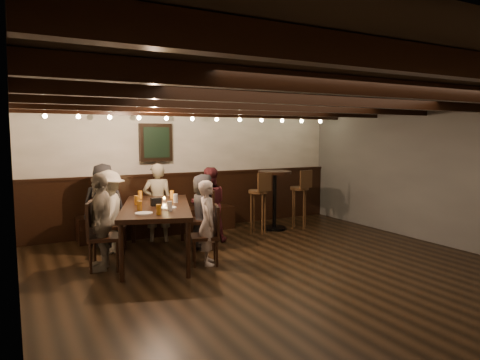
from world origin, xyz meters
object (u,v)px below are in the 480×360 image
person_right_far (208,222)px  bar_stool_left (258,211)px  chair_right_near (201,230)px  person_bench_right (209,204)px  person_bench_centre (158,202)px  bar_stool_right (299,207)px  person_right_near (203,211)px  high_top_table (275,191)px  dining_table (156,210)px  person_bench_left (104,205)px  person_left_near (110,211)px  chair_left_far (104,249)px  chair_right_far (206,246)px  chair_left_near (112,235)px  person_left_far (101,221)px

person_right_far → bar_stool_left: 2.10m
chair_right_near → person_bench_right: size_ratio=0.75×
person_bench_centre → bar_stool_right: person_bench_centre is taller
person_bench_right → person_right_near: bearing=71.6°
person_bench_right → high_top_table: 1.59m
dining_table → person_bench_left: (-0.57, 1.14, -0.05)m
person_right_far → person_left_near: bearing=59.0°
chair_left_far → person_bench_left: person_bench_left is taller
chair_right_far → person_bench_centre: person_bench_centre is taller
person_bench_right → person_right_near: person_bench_right is taller
dining_table → person_bench_left: bearing=135.0°
person_bench_left → high_top_table: size_ratio=1.20×
chair_left_near → high_top_table: high_top_table is taller
person_bench_centre → person_right_far: size_ratio=1.13×
bar_stool_left → chair_left_far: bearing=-175.8°
chair_left_near → person_left_far: 0.99m
chair_left_far → person_right_near: bearing=121.5°
chair_right_near → person_bench_centre: bearing=50.2°
person_left_near → bar_stool_left: person_left_near is taller
chair_left_far → person_right_near: 1.76m
chair_right_far → high_top_table: bearing=-36.7°
bar_stool_left → high_top_table: bearing=11.2°
chair_right_near → person_bench_left: bearing=74.5°
person_bench_centre → person_right_near: person_bench_centre is taller
chair_right_far → person_right_near: size_ratio=0.69×
person_bench_right → high_top_table: size_ratio=1.13×
high_top_table → chair_left_far: bearing=-163.4°
dining_table → bar_stool_right: size_ratio=2.00×
person_bench_right → person_right_near: (-0.28, -0.38, -0.04)m
person_right_far → high_top_table: person_right_far is taller
person_bench_centre → person_right_near: size_ratio=1.12×
dining_table → chair_right_far: bearing=-32.1°
person_left_far → dining_table: bearing=121.0°
chair_left_near → bar_stool_right: (3.74, 0.04, 0.17)m
person_left_far → high_top_table: size_ratio=1.17×
person_left_near → chair_left_far: bearing=1.9°
person_bench_left → person_left_far: size_ratio=1.03×
person_bench_right → person_bench_left: bearing=-0.0°
high_top_table → bar_stool_left: size_ratio=0.99×
person_left_near → person_left_far: (-0.28, -0.85, 0.02)m
chair_left_far → person_left_near: size_ratio=0.72×
chair_left_far → chair_right_near: (1.65, 0.40, 0.01)m
dining_table → person_right_far: (0.57, -0.66, -0.14)m
bar_stool_right → bar_stool_left: bearing=172.2°
person_left_near → high_top_table: bearing=111.7°
chair_left_near → person_right_far: person_right_far is taller
dining_table → bar_stool_right: (3.20, 0.69, -0.31)m
chair_left_near → chair_right_far: size_ratio=1.05×
person_bench_left → high_top_table: 3.28m
bar_stool_left → person_bench_centre: bearing=158.0°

